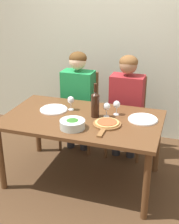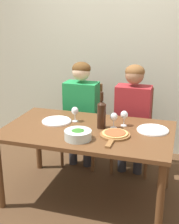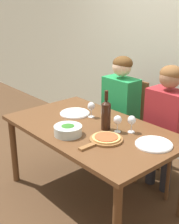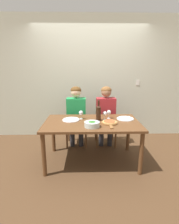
{
  "view_description": "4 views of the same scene",
  "coord_description": "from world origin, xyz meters",
  "px_view_note": "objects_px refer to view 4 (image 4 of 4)",
  "views": [
    {
      "loc": [
        0.95,
        -2.68,
        1.98
      ],
      "look_at": [
        0.08,
        -0.01,
        0.8
      ],
      "focal_mm": 50.0,
      "sensor_mm": 36.0,
      "label": 1
    },
    {
      "loc": [
        0.82,
        -2.58,
        1.78
      ],
      "look_at": [
        -0.03,
        0.15,
        0.84
      ],
      "focal_mm": 50.0,
      "sensor_mm": 36.0,
      "label": 2
    },
    {
      "loc": [
        1.9,
        -1.67,
        1.81
      ],
      "look_at": [
        -0.13,
        0.09,
        0.81
      ],
      "focal_mm": 50.0,
      "sensor_mm": 36.0,
      "label": 3
    },
    {
      "loc": [
        -0.11,
        -2.75,
        1.61
      ],
      "look_at": [
        -0.04,
        0.12,
        0.86
      ],
      "focal_mm": 28.0,
      "sensor_mm": 36.0,
      "label": 4
    }
  ],
  "objects_px": {
    "wine_bottle": "(99,113)",
    "wine_glass_left": "(81,113)",
    "pizza_on_board": "(110,123)",
    "broccoli_bowl": "(92,124)",
    "dinner_plate_left": "(71,120)",
    "wine_glass_right": "(109,113)",
    "chair_left": "(77,120)",
    "dinner_plate_right": "(125,119)",
    "chair_right": "(105,120)",
    "person_man": "(106,111)",
    "wine_glass_centre": "(105,114)",
    "person_woman": "(76,111)"
  },
  "relations": [
    {
      "from": "wine_bottle",
      "to": "wine_glass_left",
      "type": "distance_m",
      "value": 0.31
    },
    {
      "from": "pizza_on_board",
      "to": "wine_glass_left",
      "type": "xyz_separation_m",
      "value": [
        -0.46,
        0.26,
        0.09
      ]
    },
    {
      "from": "broccoli_bowl",
      "to": "dinner_plate_left",
      "type": "relative_size",
      "value": 0.81
    },
    {
      "from": "wine_glass_left",
      "to": "wine_glass_right",
      "type": "distance_m",
      "value": 0.49
    },
    {
      "from": "chair_left",
      "to": "dinner_plate_left",
      "type": "bearing_deg",
      "value": -95.24
    },
    {
      "from": "dinner_plate_right",
      "to": "pizza_on_board",
      "type": "relative_size",
      "value": 0.71
    },
    {
      "from": "dinner_plate_right",
      "to": "wine_glass_right",
      "type": "bearing_deg",
      "value": 169.96
    },
    {
      "from": "chair_right",
      "to": "dinner_plate_left",
      "type": "bearing_deg",
      "value": -134.26
    },
    {
      "from": "person_man",
      "to": "wine_glass_left",
      "type": "height_order",
      "value": "person_man"
    },
    {
      "from": "dinner_plate_right",
      "to": "wine_glass_left",
      "type": "height_order",
      "value": "wine_glass_left"
    },
    {
      "from": "chair_left",
      "to": "person_man",
      "type": "relative_size",
      "value": 0.77
    },
    {
      "from": "pizza_on_board",
      "to": "dinner_plate_left",
      "type": "bearing_deg",
      "value": 163.23
    },
    {
      "from": "wine_bottle",
      "to": "wine_glass_right",
      "type": "height_order",
      "value": "wine_bottle"
    },
    {
      "from": "pizza_on_board",
      "to": "wine_glass_centre",
      "type": "bearing_deg",
      "value": 106.02
    },
    {
      "from": "wine_bottle",
      "to": "wine_glass_left",
      "type": "relative_size",
      "value": 2.31
    },
    {
      "from": "person_woman",
      "to": "wine_glass_right",
      "type": "distance_m",
      "value": 0.77
    },
    {
      "from": "wine_glass_left",
      "to": "wine_glass_centre",
      "type": "bearing_deg",
      "value": -8.77
    },
    {
      "from": "dinner_plate_left",
      "to": "chair_right",
      "type": "bearing_deg",
      "value": 45.74
    },
    {
      "from": "dinner_plate_left",
      "to": "wine_glass_centre",
      "type": "xyz_separation_m",
      "value": [
        0.58,
        0.0,
        0.1
      ]
    },
    {
      "from": "wine_bottle",
      "to": "dinner_plate_left",
      "type": "height_order",
      "value": "wine_bottle"
    },
    {
      "from": "wine_bottle",
      "to": "dinner_plate_right",
      "type": "distance_m",
      "value": 0.49
    },
    {
      "from": "chair_left",
      "to": "dinner_plate_right",
      "type": "distance_m",
      "value": 1.11
    },
    {
      "from": "wine_bottle",
      "to": "person_man",
      "type": "bearing_deg",
      "value": 71.69
    },
    {
      "from": "dinner_plate_right",
      "to": "broccoli_bowl",
      "type": "bearing_deg",
      "value": -147.04
    },
    {
      "from": "broccoli_bowl",
      "to": "pizza_on_board",
      "type": "bearing_deg",
      "value": 28.31
    },
    {
      "from": "chair_left",
      "to": "dinner_plate_left",
      "type": "relative_size",
      "value": 3.25
    },
    {
      "from": "person_woman",
      "to": "wine_bottle",
      "type": "relative_size",
      "value": 3.54
    },
    {
      "from": "wine_glass_centre",
      "to": "wine_glass_left",
      "type": "bearing_deg",
      "value": 171.23
    },
    {
      "from": "person_woman",
      "to": "wine_glass_right",
      "type": "bearing_deg",
      "value": -38.77
    },
    {
      "from": "wine_glass_right",
      "to": "chair_left",
      "type": "bearing_deg",
      "value": 135.19
    },
    {
      "from": "chair_left",
      "to": "pizza_on_board",
      "type": "distance_m",
      "value": 1.06
    },
    {
      "from": "pizza_on_board",
      "to": "wine_bottle",
      "type": "bearing_deg",
      "value": 135.48
    },
    {
      "from": "dinner_plate_right",
      "to": "wine_glass_left",
      "type": "xyz_separation_m",
      "value": [
        -0.77,
        0.03,
        0.1
      ]
    },
    {
      "from": "chair_left",
      "to": "wine_glass_left",
      "type": "relative_size",
      "value": 6.27
    },
    {
      "from": "chair_right",
      "to": "person_man",
      "type": "xyz_separation_m",
      "value": [
        0.0,
        -0.11,
        0.23
      ]
    },
    {
      "from": "person_woman",
      "to": "wine_glass_left",
      "type": "distance_m",
      "value": 0.52
    },
    {
      "from": "chair_right",
      "to": "wine_glass_left",
      "type": "xyz_separation_m",
      "value": [
        -0.49,
        -0.61,
        0.32
      ]
    },
    {
      "from": "wine_glass_centre",
      "to": "dinner_plate_right",
      "type": "bearing_deg",
      "value": 5.7
    },
    {
      "from": "pizza_on_board",
      "to": "wine_glass_right",
      "type": "height_order",
      "value": "wine_glass_right"
    },
    {
      "from": "wine_glass_left",
      "to": "wine_glass_centre",
      "type": "relative_size",
      "value": 1.0
    },
    {
      "from": "person_woman",
      "to": "pizza_on_board",
      "type": "bearing_deg",
      "value": -53.04
    },
    {
      "from": "broccoli_bowl",
      "to": "wine_glass_right",
      "type": "relative_size",
      "value": 1.56
    },
    {
      "from": "person_man",
      "to": "wine_glass_right",
      "type": "distance_m",
      "value": 0.49
    },
    {
      "from": "person_woman",
      "to": "broccoli_bowl",
      "type": "distance_m",
      "value": 0.95
    },
    {
      "from": "person_woman",
      "to": "wine_glass_centre",
      "type": "bearing_deg",
      "value": -47.63
    },
    {
      "from": "chair_left",
      "to": "person_man",
      "type": "distance_m",
      "value": 0.65
    },
    {
      "from": "wine_bottle",
      "to": "broccoli_bowl",
      "type": "height_order",
      "value": "wine_bottle"
    },
    {
      "from": "wine_bottle",
      "to": "wine_glass_right",
      "type": "distance_m",
      "value": 0.23
    },
    {
      "from": "chair_right",
      "to": "wine_glass_centre",
      "type": "distance_m",
      "value": 0.75
    },
    {
      "from": "chair_right",
      "to": "wine_glass_right",
      "type": "bearing_deg",
      "value": -90.46
    }
  ]
}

